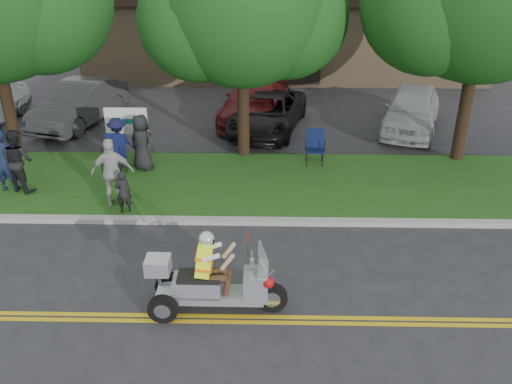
{
  "coord_description": "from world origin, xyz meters",
  "views": [
    {
      "loc": [
        1.21,
        -8.36,
        6.61
      ],
      "look_at": [
        0.99,
        2.0,
        1.39
      ],
      "focal_mm": 38.0,
      "sensor_mm": 36.0,
      "label": 1
    }
  ],
  "objects_px": {
    "spectator_adult_mid": "(18,161)",
    "lawn_chair_a": "(115,152)",
    "spectator_adult_right": "(112,172)",
    "lawn_chair_b": "(315,145)",
    "trike_scooter": "(211,284)",
    "parked_car_far_right": "(411,109)",
    "parked_car_left": "(79,103)",
    "spectator_adult_left": "(4,160)",
    "parked_car_right": "(256,99)",
    "parked_car_mid": "(268,113)"
  },
  "relations": [
    {
      "from": "trike_scooter",
      "to": "lawn_chair_b",
      "type": "xyz_separation_m",
      "value": [
        2.44,
        6.78,
        0.08
      ]
    },
    {
      "from": "spectator_adult_left",
      "to": "spectator_adult_right",
      "type": "bearing_deg",
      "value": 166.84
    },
    {
      "from": "lawn_chair_a",
      "to": "parked_car_mid",
      "type": "relative_size",
      "value": 0.25
    },
    {
      "from": "trike_scooter",
      "to": "spectator_adult_right",
      "type": "relative_size",
      "value": 1.47
    },
    {
      "from": "spectator_adult_mid",
      "to": "parked_car_right",
      "type": "distance_m",
      "value": 8.81
    },
    {
      "from": "spectator_adult_left",
      "to": "parked_car_right",
      "type": "distance_m",
      "value": 9.08
    },
    {
      "from": "trike_scooter",
      "to": "parked_car_left",
      "type": "xyz_separation_m",
      "value": [
        -5.7,
        10.4,
        0.14
      ]
    },
    {
      "from": "lawn_chair_a",
      "to": "parked_car_right",
      "type": "xyz_separation_m",
      "value": [
        3.87,
        5.21,
        -0.01
      ]
    },
    {
      "from": "trike_scooter",
      "to": "spectator_adult_mid",
      "type": "height_order",
      "value": "spectator_adult_mid"
    },
    {
      "from": "spectator_adult_mid",
      "to": "spectator_adult_right",
      "type": "height_order",
      "value": "spectator_adult_right"
    },
    {
      "from": "trike_scooter",
      "to": "spectator_adult_mid",
      "type": "bearing_deg",
      "value": 139.36
    },
    {
      "from": "parked_car_mid",
      "to": "parked_car_far_right",
      "type": "xyz_separation_m",
      "value": [
        4.98,
        0.13,
        0.12
      ]
    },
    {
      "from": "trike_scooter",
      "to": "spectator_adult_right",
      "type": "bearing_deg",
      "value": 125.26
    },
    {
      "from": "lawn_chair_a",
      "to": "parked_car_left",
      "type": "relative_size",
      "value": 0.25
    },
    {
      "from": "parked_car_right",
      "to": "trike_scooter",
      "type": "bearing_deg",
      "value": -83.07
    },
    {
      "from": "parked_car_right",
      "to": "parked_car_far_right",
      "type": "bearing_deg",
      "value": -1.77
    },
    {
      "from": "lawn_chair_b",
      "to": "trike_scooter",
      "type": "bearing_deg",
      "value": -107.27
    },
    {
      "from": "trike_scooter",
      "to": "parked_car_far_right",
      "type": "bearing_deg",
      "value": 59.06
    },
    {
      "from": "trike_scooter",
      "to": "parked_car_far_right",
      "type": "height_order",
      "value": "trike_scooter"
    },
    {
      "from": "lawn_chair_a",
      "to": "parked_car_right",
      "type": "relative_size",
      "value": 0.23
    },
    {
      "from": "spectator_adult_right",
      "to": "parked_car_left",
      "type": "relative_size",
      "value": 0.39
    },
    {
      "from": "lawn_chair_a",
      "to": "parked_car_mid",
      "type": "height_order",
      "value": "parked_car_mid"
    },
    {
      "from": "parked_car_left",
      "to": "parked_car_right",
      "type": "xyz_separation_m",
      "value": [
        6.3,
        0.69,
        -0.0
      ]
    },
    {
      "from": "spectator_adult_mid",
      "to": "lawn_chair_a",
      "type": "bearing_deg",
      "value": -128.76
    },
    {
      "from": "spectator_adult_left",
      "to": "parked_car_far_right",
      "type": "relative_size",
      "value": 0.4
    },
    {
      "from": "parked_car_right",
      "to": "spectator_adult_right",
      "type": "bearing_deg",
      "value": -105.76
    },
    {
      "from": "parked_car_mid",
      "to": "parked_car_far_right",
      "type": "relative_size",
      "value": 1.03
    },
    {
      "from": "lawn_chair_a",
      "to": "parked_car_left",
      "type": "height_order",
      "value": "parked_car_left"
    },
    {
      "from": "spectator_adult_mid",
      "to": "spectator_adult_right",
      "type": "bearing_deg",
      "value": -170.61
    },
    {
      "from": "lawn_chair_b",
      "to": "parked_car_left",
      "type": "relative_size",
      "value": 0.22
    },
    {
      "from": "spectator_adult_right",
      "to": "parked_car_far_right",
      "type": "bearing_deg",
      "value": -156.54
    },
    {
      "from": "trike_scooter",
      "to": "lawn_chair_b",
      "type": "distance_m",
      "value": 7.21
    },
    {
      "from": "lawn_chair_a",
      "to": "lawn_chair_b",
      "type": "bearing_deg",
      "value": 14.71
    },
    {
      "from": "trike_scooter",
      "to": "parked_car_right",
      "type": "height_order",
      "value": "trike_scooter"
    },
    {
      "from": "parked_car_far_right",
      "to": "lawn_chair_a",
      "type": "bearing_deg",
      "value": -137.71
    },
    {
      "from": "lawn_chair_b",
      "to": "spectator_adult_mid",
      "type": "bearing_deg",
      "value": -163.32
    },
    {
      "from": "lawn_chair_a",
      "to": "spectator_adult_right",
      "type": "relative_size",
      "value": 0.64
    },
    {
      "from": "spectator_adult_mid",
      "to": "parked_car_left",
      "type": "distance_m",
      "value": 5.64
    },
    {
      "from": "spectator_adult_left",
      "to": "trike_scooter",
      "type": "bearing_deg",
      "value": 141.34
    },
    {
      "from": "trike_scooter",
      "to": "lawn_chair_a",
      "type": "relative_size",
      "value": 2.28
    },
    {
      "from": "spectator_adult_left",
      "to": "parked_car_left",
      "type": "height_order",
      "value": "spectator_adult_left"
    },
    {
      "from": "parked_car_left",
      "to": "lawn_chair_a",
      "type": "bearing_deg",
      "value": -46.53
    },
    {
      "from": "trike_scooter",
      "to": "parked_car_left",
      "type": "bearing_deg",
      "value": 118.89
    },
    {
      "from": "spectator_adult_mid",
      "to": "spectator_adult_right",
      "type": "xyz_separation_m",
      "value": [
        2.7,
        -0.76,
        0.04
      ]
    },
    {
      "from": "parked_car_left",
      "to": "trike_scooter",
      "type": "bearing_deg",
      "value": -46.01
    },
    {
      "from": "spectator_adult_mid",
      "to": "parked_car_left",
      "type": "xyz_separation_m",
      "value": [
        -0.17,
        5.63,
        -0.21
      ]
    },
    {
      "from": "spectator_adult_left",
      "to": "lawn_chair_a",
      "type": "bearing_deg",
      "value": -156.17
    },
    {
      "from": "trike_scooter",
      "to": "lawn_chair_a",
      "type": "xyz_separation_m",
      "value": [
        -3.27,
        5.88,
        0.15
      ]
    },
    {
      "from": "trike_scooter",
      "to": "parked_car_mid",
      "type": "relative_size",
      "value": 0.58
    },
    {
      "from": "lawn_chair_a",
      "to": "spectator_adult_mid",
      "type": "relative_size",
      "value": 0.67
    }
  ]
}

